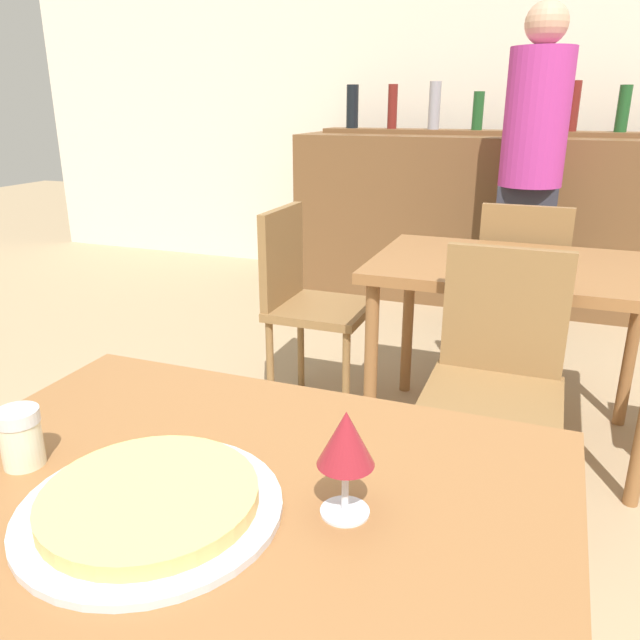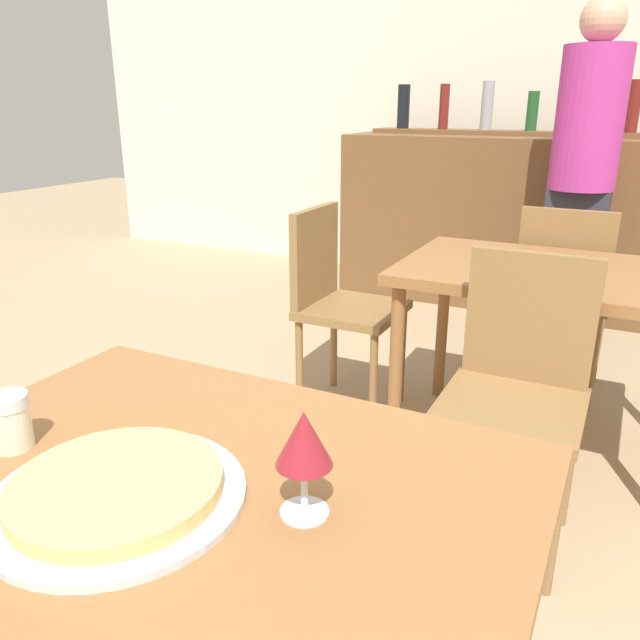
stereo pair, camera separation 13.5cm
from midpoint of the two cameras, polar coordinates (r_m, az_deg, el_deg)
The scene contains 12 objects.
wall_back at distance 4.79m, azimuth 22.41°, elevation 19.18°, with size 8.00×0.05×2.80m.
dining_table_near at distance 1.00m, azimuth -9.30°, elevation -20.03°, with size 1.02×0.85×0.75m.
dining_table_far at distance 2.44m, azimuth 21.71°, elevation 2.39°, with size 1.05×0.73×0.74m.
bar_counter at distance 4.35m, azimuth 20.32°, elevation 8.16°, with size 2.60×0.56×1.09m.
bar_back_shelf at distance 4.42m, azimuth 21.61°, elevation 16.47°, with size 2.39×0.24×0.34m.
chair_far_side_front at distance 1.97m, azimuth 19.56°, elevation -5.12°, with size 0.40×0.40×0.88m.
chair_far_side_back at distance 2.98m, azimuth 22.53°, elevation 2.69°, with size 0.40×0.40×0.88m.
chair_far_side_left at distance 2.67m, azimuth 2.98°, elevation 2.35°, with size 0.40×0.40×0.88m.
pizza_tray at distance 0.96m, azimuth -14.16°, elevation -15.01°, with size 0.37×0.37×0.04m.
cheese_shaker at distance 1.13m, azimuth -23.44°, elevation -8.56°, with size 0.07×0.07×0.10m.
person_standing at distance 3.70m, azimuth 23.93°, elevation 12.74°, with size 0.34×0.34×1.79m.
wine_glass at distance 0.85m, azimuth 3.12°, elevation -11.18°, with size 0.08×0.08×0.16m.
Camera 2 is at (0.54, -0.58, 1.30)m, focal length 35.00 mm.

